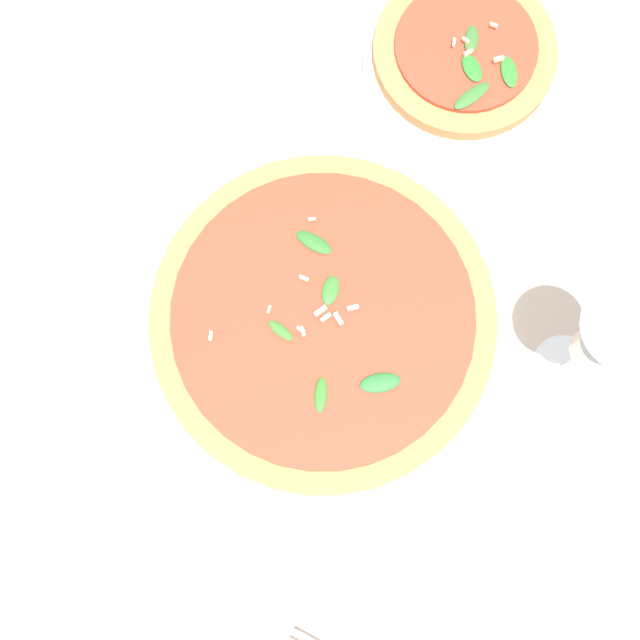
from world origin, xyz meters
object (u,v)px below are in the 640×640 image
(pizza_arugula_main, at_px, (320,323))
(pizza_personal_side, at_px, (464,55))
(wine_glass, at_px, (605,341))
(side_plate_white, at_px, (55,184))

(pizza_arugula_main, bearing_deg, pizza_personal_side, -67.24)
(wine_glass, xyz_separation_m, side_plate_white, (0.48, 0.28, -0.12))
(pizza_personal_side, relative_size, side_plate_white, 1.29)
(pizza_personal_side, relative_size, wine_glass, 1.15)
(pizza_arugula_main, height_order, side_plate_white, pizza_arugula_main)
(wine_glass, bearing_deg, side_plate_white, 30.04)
(pizza_arugula_main, relative_size, wine_glass, 1.94)
(pizza_arugula_main, xyz_separation_m, wine_glass, (-0.19, -0.16, 0.11))
(wine_glass, distance_m, side_plate_white, 0.56)
(pizza_arugula_main, bearing_deg, side_plate_white, 21.72)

